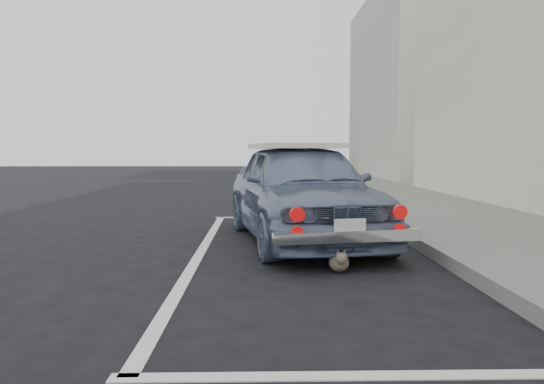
{
  "coord_description": "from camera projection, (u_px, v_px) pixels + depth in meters",
  "views": [
    {
      "loc": [
        -0.17,
        -3.33,
        1.25
      ],
      "look_at": [
        -0.03,
        3.05,
        0.75
      ],
      "focal_mm": 35.0,
      "sensor_mm": 36.0,
      "label": 1
    }
  ],
  "objects": [
    {
      "name": "pline_side",
      "position": [
        200.0,
        254.0,
        6.39
      ],
      "size": [
        0.12,
        7.0,
        0.01
      ],
      "primitive_type": "cube",
      "color": "silver",
      "rests_on": "ground"
    },
    {
      "name": "pline_front",
      "position": [
        296.0,
        217.0,
        9.91
      ],
      "size": [
        3.0,
        0.12,
        0.01
      ],
      "primitive_type": "cube",
      "color": "silver",
      "rests_on": "ground"
    },
    {
      "name": "cat",
      "position": [
        339.0,
        261.0,
        5.46
      ],
      "size": [
        0.21,
        0.47,
        0.25
      ],
      "rotation": [
        0.0,
        0.0,
        0.02
      ],
      "color": "#6C6152",
      "rests_on": "ground"
    },
    {
      "name": "building_far",
      "position": [
        409.0,
        88.0,
        23.18
      ],
      "size": [
        3.5,
        10.0,
        8.0
      ],
      "primitive_type": "cube",
      "color": "beige",
      "rests_on": "ground"
    },
    {
      "name": "ground",
      "position": [
        286.0,
        344.0,
        3.42
      ],
      "size": [
        80.0,
        80.0,
        0.0
      ],
      "primitive_type": "plane",
      "color": "black",
      "rests_on": "ground"
    },
    {
      "name": "pline_rear",
      "position": [
        381.0,
        376.0,
        2.93
      ],
      "size": [
        3.0,
        0.12,
        0.01
      ],
      "primitive_type": "cube",
      "color": "silver",
      "rests_on": "ground"
    },
    {
      "name": "retro_coupe",
      "position": [
        301.0,
        190.0,
        7.31
      ],
      "size": [
        2.29,
        4.31,
        1.39
      ],
      "rotation": [
        0.0,
        0.0,
        0.16
      ],
      "color": "slate",
      "rests_on": "ground"
    }
  ]
}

